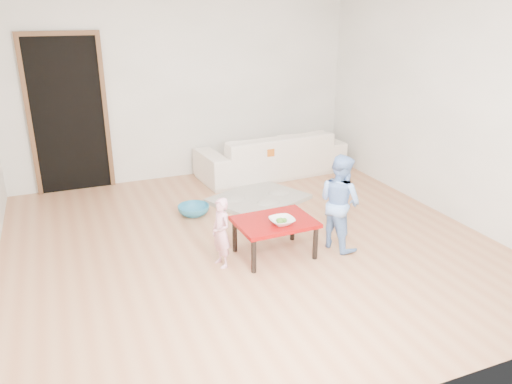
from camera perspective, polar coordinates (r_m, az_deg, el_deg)
floor at (r=5.43m, az=-0.80°, el=-5.75°), size 5.00×5.00×0.01m
back_wall at (r=7.34m, az=-8.19°, el=11.68°), size 5.00×0.02×2.60m
right_wall at (r=6.33m, az=20.99°, el=9.15°), size 0.02×5.00×2.60m
doorway at (r=7.15m, az=-20.66°, el=8.11°), size 1.02×0.08×2.11m
sofa at (r=7.51m, az=1.74°, el=4.40°), size 2.25×1.02×0.64m
cushion at (r=7.10m, az=0.12°, el=4.75°), size 0.42×0.38×0.11m
red_table at (r=5.09m, az=2.13°, el=-5.23°), size 0.80×0.61×0.39m
bowl at (r=4.91m, az=2.99°, el=-3.33°), size 0.24×0.24×0.06m
broccoli at (r=4.92m, az=2.99°, el=-3.35°), size 0.12×0.12×0.06m
child_pink at (r=4.83m, az=-4.00°, el=-4.67°), size 0.22×0.28×0.70m
child_blue at (r=5.21m, az=9.55°, el=-1.12°), size 0.50×0.58×1.01m
basin at (r=6.14m, az=-7.13°, el=-2.08°), size 0.38×0.38×0.12m
blanket at (r=6.54m, az=0.29°, el=-0.78°), size 1.39×1.30×0.06m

